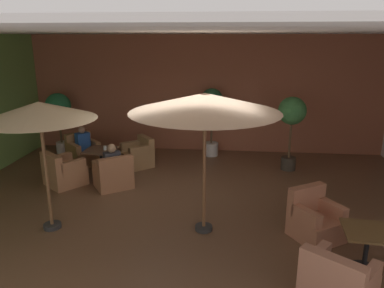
% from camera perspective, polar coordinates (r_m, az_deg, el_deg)
% --- Properties ---
extents(ground_plane, '(10.76, 8.83, 0.02)m').
position_cam_1_polar(ground_plane, '(7.63, -0.35, -10.47)').
color(ground_plane, brown).
extents(wall_back_brick, '(10.76, 0.08, 3.49)m').
position_cam_1_polar(wall_back_brick, '(11.30, 2.06, 7.65)').
color(wall_back_brick, '#99553C').
rests_on(wall_back_brick, ground_plane).
extents(ceiling_slab, '(10.76, 8.83, 0.06)m').
position_cam_1_polar(ceiling_slab, '(6.83, -0.40, 17.09)').
color(ceiling_slab, silver).
rests_on(ceiling_slab, wall_back_brick).
extents(cafe_table_front_left, '(0.79, 0.79, 0.66)m').
position_cam_1_polar(cafe_table_front_left, '(9.75, -13.84, -1.67)').
color(cafe_table_front_left, black).
rests_on(cafe_table_front_left, ground_plane).
extents(armchair_front_left_north, '(1.05, 1.03, 0.81)m').
position_cam_1_polar(armchair_front_left_north, '(8.87, -11.97, -4.69)').
color(armchair_front_left_north, '#A46A46').
rests_on(armchair_front_left_north, ground_plane).
extents(armchair_front_left_east, '(1.02, 1.02, 0.80)m').
position_cam_1_polar(armchair_front_left_east, '(10.18, -8.33, -1.77)').
color(armchair_front_left_east, '#A4794C').
rests_on(armchair_front_left_east, ground_plane).
extents(armchair_front_left_south, '(1.06, 1.06, 0.84)m').
position_cam_1_polar(armchair_front_left_south, '(10.70, -16.41, -1.36)').
color(armchair_front_left_south, '#A87346').
rests_on(armchair_front_left_south, ground_plane).
extents(armchair_front_left_west, '(1.12, 1.12, 0.82)m').
position_cam_1_polar(armchair_front_left_west, '(9.35, -19.15, -4.12)').
color(armchair_front_left_west, '#AD734C').
rests_on(armchair_front_left_west, ground_plane).
extents(cafe_table_front_right, '(0.77, 0.77, 0.66)m').
position_cam_1_polar(cafe_table_front_right, '(6.27, 25.37, -13.25)').
color(cafe_table_front_right, black).
rests_on(cafe_table_front_right, ground_plane).
extents(armchair_front_right_north, '(1.12, 1.12, 0.84)m').
position_cam_1_polar(armchair_front_right_north, '(5.50, 21.47, -19.45)').
color(armchair_front_right_north, '#A66B52').
rests_on(armchair_front_right_north, ground_plane).
extents(armchair_front_right_south, '(1.03, 1.03, 0.88)m').
position_cam_1_polar(armchair_front_right_south, '(6.95, 18.37, -11.10)').
color(armchair_front_right_south, '#B56F4F').
rests_on(armchair_front_right_south, ground_plane).
extents(patio_umbrella_tall_red, '(1.92, 1.92, 2.36)m').
position_cam_1_polar(patio_umbrella_tall_red, '(6.81, -22.45, 4.57)').
color(patio_umbrella_tall_red, '#2D2D2D').
rests_on(patio_umbrella_tall_red, ground_plane).
extents(patio_umbrella_center_beige, '(2.57, 2.57, 2.52)m').
position_cam_1_polar(patio_umbrella_center_beige, '(6.20, 2.00, 6.26)').
color(patio_umbrella_center_beige, '#2D2D2D').
rests_on(patio_umbrella_center_beige, ground_plane).
extents(potted_tree_left_corner, '(0.72, 0.72, 1.96)m').
position_cam_1_polar(potted_tree_left_corner, '(9.89, 15.09, 3.97)').
color(potted_tree_left_corner, '#3D362C').
rests_on(potted_tree_left_corner, ground_plane).
extents(potted_tree_mid_left, '(0.64, 0.64, 2.00)m').
position_cam_1_polar(potted_tree_mid_left, '(10.79, 3.06, 5.28)').
color(potted_tree_mid_left, silver).
rests_on(potted_tree_mid_left, ground_plane).
extents(potted_tree_mid_right, '(0.75, 0.75, 1.83)m').
position_cam_1_polar(potted_tree_mid_right, '(11.69, -19.85, 4.98)').
color(potted_tree_mid_right, silver).
rests_on(potted_tree_mid_right, ground_plane).
extents(patron_blue_shirt, '(0.42, 0.38, 0.62)m').
position_cam_1_polar(patron_blue_shirt, '(8.77, -12.19, -2.16)').
color(patron_blue_shirt, '#323238').
rests_on(patron_blue_shirt, ground_plane).
extents(patron_by_window, '(0.41, 0.41, 0.67)m').
position_cam_1_polar(patron_by_window, '(10.56, -16.47, 0.60)').
color(patron_by_window, '#244E9C').
rests_on(patron_by_window, ground_plane).
extents(iced_drink_cup, '(0.08, 0.08, 0.11)m').
position_cam_1_polar(iced_drink_cup, '(9.63, -13.24, -0.58)').
color(iced_drink_cup, white).
rests_on(iced_drink_cup, cafe_table_front_left).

